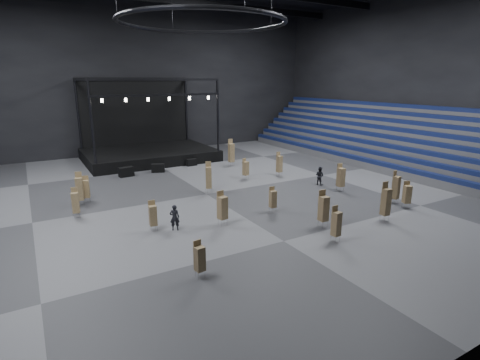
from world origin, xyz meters
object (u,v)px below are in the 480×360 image
chair_stack_7 (273,199)px  crew_member (320,176)px  flight_case_right (191,162)px  flight_case_left (126,172)px  chair_stack_10 (153,215)px  flight_case_mid (158,168)px  chair_stack_4 (407,194)px  chair_stack_8 (86,188)px  chair_stack_0 (336,223)px  chair_stack_5 (199,258)px  chair_stack_14 (279,164)px  chair_stack_12 (209,177)px  chair_stack_9 (80,188)px  chair_stack_11 (386,201)px  chair_stack_13 (231,152)px  chair_stack_16 (324,208)px  chair_stack_1 (246,168)px  chair_stack_3 (222,207)px  stage (147,146)px  chair_stack_6 (396,187)px  chair_stack_15 (341,177)px  man_center (175,218)px

chair_stack_7 → crew_member: bearing=31.4°
flight_case_right → flight_case_left: bearing=-170.7°
chair_stack_7 → chair_stack_10: (-8.28, 0.88, 0.05)m
crew_member → flight_case_mid: bearing=25.4°
chair_stack_4 → chair_stack_8: size_ratio=0.98×
chair_stack_0 → chair_stack_5: chair_stack_0 is taller
flight_case_right → chair_stack_0: chair_stack_0 is taller
chair_stack_14 → chair_stack_8: bearing=171.8°
chair_stack_12 → chair_stack_9: bearing=-169.1°
chair_stack_10 → chair_stack_11: (13.74, -5.93, 0.31)m
flight_case_right → chair_stack_13: bearing=-31.3°
chair_stack_11 → chair_stack_12: bearing=127.4°
crew_member → chair_stack_0: bearing=125.0°
chair_stack_0 → chair_stack_11: 5.22m
chair_stack_12 → chair_stack_16: 10.74m
chair_stack_12 → chair_stack_16: (3.05, -10.29, -0.06)m
chair_stack_7 → chair_stack_12: 6.73m
flight_case_left → chair_stack_1: bearing=-34.8°
chair_stack_11 → chair_stack_13: size_ratio=0.91×
chair_stack_5 → chair_stack_12: chair_stack_12 is taller
chair_stack_3 → chair_stack_16: chair_stack_16 is taller
flight_case_mid → chair_stack_7: size_ratio=0.70×
flight_case_right → chair_stack_10: 17.94m
stage → chair_stack_6: size_ratio=5.58×
chair_stack_1 → chair_stack_6: chair_stack_6 is taller
chair_stack_3 → chair_stack_9: chair_stack_9 is taller
chair_stack_5 → chair_stack_6: size_ratio=0.73×
chair_stack_3 → chair_stack_14: (10.54, 8.48, -0.00)m
chair_stack_12 → chair_stack_15: chair_stack_12 is taller
flight_case_left → chair_stack_1: size_ratio=0.69×
chair_stack_1 → chair_stack_16: (-1.77, -12.48, 0.20)m
flight_case_left → flight_case_mid: (3.19, 0.18, -0.03)m
chair_stack_5 → chair_stack_10: bearing=83.6°
chair_stack_10 → chair_stack_13: chair_stack_13 is taller
chair_stack_12 → chair_stack_16: bearing=-51.4°
flight_case_right → chair_stack_10: (-9.04, -15.48, 0.66)m
chair_stack_1 → chair_stack_5: size_ratio=1.07×
chair_stack_4 → crew_member: (-1.24, 7.86, -0.26)m
flight_case_left → chair_stack_9: size_ratio=0.54×
flight_case_mid → chair_stack_9: 10.80m
flight_case_right → chair_stack_16: bearing=-88.8°
chair_stack_9 → crew_member: chair_stack_9 is taller
stage → chair_stack_5: 28.64m
chair_stack_7 → man_center: size_ratio=1.11×
chair_stack_5 → chair_stack_15: bearing=15.9°
chair_stack_4 → chair_stack_12: 15.07m
stage → chair_stack_15: size_ratio=5.96×
chair_stack_4 → chair_stack_14: chair_stack_14 is taller
crew_member → chair_stack_8: bearing=56.8°
chair_stack_4 → chair_stack_15: chair_stack_15 is taller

